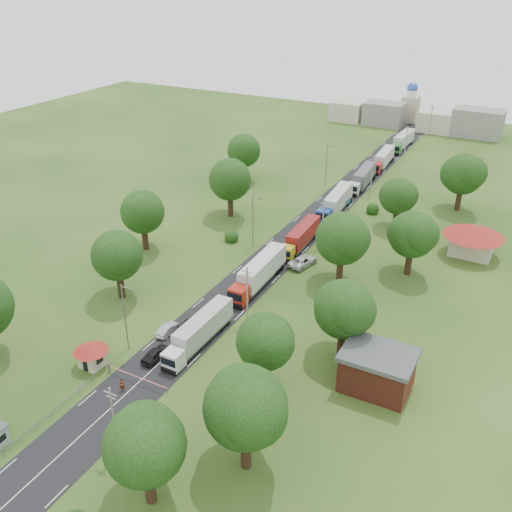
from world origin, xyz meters
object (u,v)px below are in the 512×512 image
Objects in this scene: guard_booth at (91,352)px; info_sign at (348,204)px; boom_barrier at (129,374)px; pedestrian_near at (122,385)px; truck_0 at (200,331)px; car_lane_front at (156,354)px; car_lane_mid at (168,329)px.

info_sign is at bearing 78.32° from guard_booth.
pedestrian_near is (0.66, -2.00, -0.03)m from boom_barrier.
info_sign is 49.63m from truck_0.
truck_0 is at bearing 47.62° from guard_booth.
boom_barrier is 0.65× the size of truck_0.
info_sign reaches higher than car_lane_front.
pedestrian_near is at bearing -71.78° from boom_barrier.
car_lane_mid is at bearing 98.99° from boom_barrier.
car_lane_mid is at bearing 83.78° from pedestrian_near.
car_lane_front is at bearing 108.90° from car_lane_mid.
boom_barrier is 11.16m from truck_0.
car_lane_front is (6.20, 5.00, -1.39)m from guard_booth.
guard_booth is at bearing -132.38° from truck_0.
boom_barrier is 2.10× the size of guard_booth.
truck_0 is at bearing -120.58° from car_lane_front.
info_sign is (6.56, 60.00, 2.11)m from boom_barrier.
guard_booth reaches higher than boom_barrier.
guard_booth is 1.07× the size of info_sign.
guard_booth is 1.08× the size of car_lane_mid.
boom_barrier is at bearing 97.50° from car_lane_mid.
truck_0 reaches higher than guard_booth.
car_lane_front is at bearing -121.49° from truck_0.
car_lane_front is at bearing 38.89° from guard_booth.
pedestrian_near is (2.30, -12.38, 0.18)m from car_lane_mid.
info_sign is at bearing 83.76° from boom_barrier.
truck_0 is 12.88m from pedestrian_near.
pedestrian_near is (6.50, -1.99, -1.31)m from guard_booth.
boom_barrier is at bearing 86.82° from car_lane_front.
pedestrian_near is at bearing -17.06° from guard_booth.
truck_0 is 3.48× the size of car_lane_mid.
truck_0 is (-2.86, -49.54, -0.92)m from info_sign.
car_lane_front is at bearing 75.70° from pedestrian_near.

